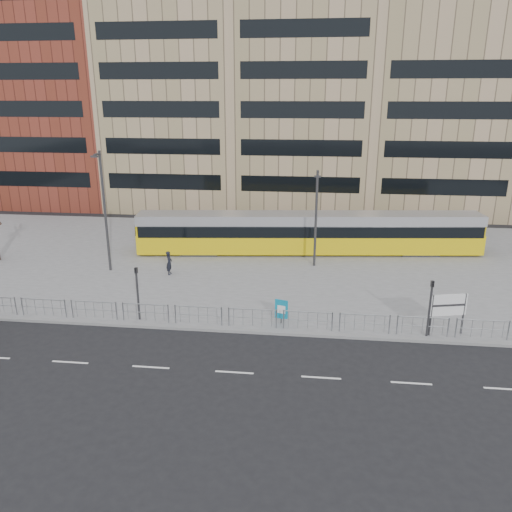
# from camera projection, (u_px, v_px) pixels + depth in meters

# --- Properties ---
(ground) EXTENTS (120.00, 120.00, 0.00)m
(ground) POSITION_uv_depth(u_px,v_px,m) (209.00, 331.00, 27.12)
(ground) COLOR black
(ground) RESTS_ON ground
(plaza) EXTENTS (64.00, 24.00, 0.15)m
(plaza) POSITION_uv_depth(u_px,v_px,m) (241.00, 260.00, 38.42)
(plaza) COLOR slate
(plaza) RESTS_ON ground
(kerb) EXTENTS (64.00, 0.25, 0.17)m
(kerb) POSITION_uv_depth(u_px,v_px,m) (210.00, 330.00, 27.14)
(kerb) COLOR gray
(kerb) RESTS_ON ground
(building_row) EXTENTS (70.40, 18.40, 31.20)m
(building_row) POSITION_uv_depth(u_px,v_px,m) (282.00, 88.00, 55.29)
(building_row) COLOR maroon
(building_row) RESTS_ON ground
(pedestrian_barrier) EXTENTS (32.07, 0.07, 1.10)m
(pedestrian_barrier) POSITION_uv_depth(u_px,v_px,m) (247.00, 313.00, 27.07)
(pedestrian_barrier) COLOR #94989D
(pedestrian_barrier) RESTS_ON plaza
(road_markings) EXTENTS (62.00, 0.12, 0.01)m
(road_markings) POSITION_uv_depth(u_px,v_px,m) (213.00, 371.00, 23.23)
(road_markings) COLOR white
(road_markings) RESTS_ON ground
(tram) EXTENTS (27.17, 5.51, 3.19)m
(tram) POSITION_uv_depth(u_px,v_px,m) (309.00, 233.00, 39.61)
(tram) COLOR #D9B90B
(tram) RESTS_ON plaza
(station_sign) EXTENTS (1.95, 0.52, 2.27)m
(station_sign) POSITION_uv_depth(u_px,v_px,m) (448.00, 307.00, 25.97)
(station_sign) COLOR #2D2D30
(station_sign) RESTS_ON plaza
(ad_panel) EXTENTS (0.73, 0.26, 1.39)m
(ad_panel) POSITION_uv_depth(u_px,v_px,m) (281.00, 310.00, 27.48)
(ad_panel) COLOR #2D2D30
(ad_panel) RESTS_ON plaza
(pedestrian) EXTENTS (0.43, 0.63, 1.69)m
(pedestrian) POSITION_uv_depth(u_px,v_px,m) (169.00, 263.00, 34.98)
(pedestrian) COLOR black
(pedestrian) RESTS_ON plaza
(traffic_light_west) EXTENTS (0.18, 0.22, 3.10)m
(traffic_light_west) POSITION_uv_depth(u_px,v_px,m) (137.00, 287.00, 27.61)
(traffic_light_west) COLOR #2D2D30
(traffic_light_west) RESTS_ON plaza
(traffic_light_east) EXTENTS (0.20, 0.23, 3.10)m
(traffic_light_east) POSITION_uv_depth(u_px,v_px,m) (430.00, 301.00, 25.67)
(traffic_light_east) COLOR #2D2D30
(traffic_light_east) RESTS_ON plaza
(lamp_post_west) EXTENTS (0.45, 1.04, 8.52)m
(lamp_post_west) POSITION_uv_depth(u_px,v_px,m) (104.00, 207.00, 34.58)
(lamp_post_west) COLOR #2D2D30
(lamp_post_west) RESTS_ON plaza
(lamp_post_east) EXTENTS (0.45, 1.04, 7.05)m
(lamp_post_east) POSITION_uv_depth(u_px,v_px,m) (316.00, 215.00, 35.76)
(lamp_post_east) COLOR #2D2D30
(lamp_post_east) RESTS_ON plaza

